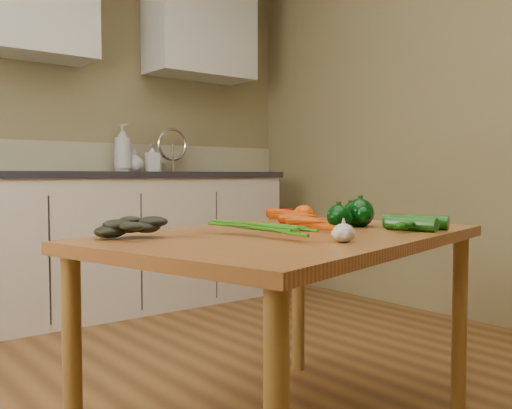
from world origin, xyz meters
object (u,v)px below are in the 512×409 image
at_px(soap_bottle_c, 134,160).
at_px(zucchini_a, 416,222).
at_px(table, 292,256).
at_px(pepper_a, 338,217).
at_px(pepper_b, 350,214).
at_px(garlic_bulb, 344,233).
at_px(pepper_c, 360,213).
at_px(tomato_b, 304,214).
at_px(soap_bottle_b, 152,158).
at_px(carrot_bunch, 289,223).
at_px(leafy_greens, 134,223).
at_px(tomato_c, 301,215).
at_px(tomato_a, 287,217).
at_px(soap_bottle_a, 123,148).
at_px(zucchini_b, 411,224).

distance_m(soap_bottle_c, zucchini_a, 2.43).
relative_size(table, pepper_a, 17.78).
bearing_deg(pepper_b, garlic_bulb, -139.94).
xyz_separation_m(pepper_c, tomato_b, (-0.08, 0.22, -0.01)).
distance_m(soap_bottle_b, pepper_b, 2.13).
distance_m(table, pepper_b, 0.40).
relative_size(soap_bottle_c, carrot_bunch, 0.69).
bearing_deg(table, zucchini_a, -36.78).
bearing_deg(pepper_c, leafy_greens, 168.64).
height_order(table, tomato_b, tomato_b).
relative_size(garlic_bulb, tomato_b, 0.77).
bearing_deg(soap_bottle_b, tomato_c, -88.04).
relative_size(pepper_c, tomato_c, 1.52).
height_order(pepper_c, tomato_a, pepper_c).
relative_size(soap_bottle_c, pepper_b, 2.10).
bearing_deg(zucchini_a, soap_bottle_a, 88.90).
distance_m(pepper_a, zucchini_a, 0.27).
bearing_deg(leafy_greens, table, -18.92).
bearing_deg(tomato_c, soap_bottle_b, 78.67).
bearing_deg(tomato_b, pepper_c, -70.54).
bearing_deg(tomato_b, carrot_bunch, -141.91).
height_order(table, pepper_c, pepper_c).
height_order(pepper_c, tomato_b, pepper_c).
distance_m(soap_bottle_b, garlic_bulb, 2.58).
bearing_deg(leafy_greens, pepper_c, -11.36).
bearing_deg(zucchini_b, tomato_a, 116.52).
distance_m(soap_bottle_b, tomato_c, 1.97).
distance_m(leafy_greens, tomato_b, 0.74).
xyz_separation_m(pepper_a, tomato_c, (0.05, 0.25, -0.01)).
xyz_separation_m(table, leafy_greens, (-0.48, 0.16, 0.12)).
height_order(table, leafy_greens, leafy_greens).
distance_m(tomato_a, tomato_c, 0.15).
distance_m(pepper_b, zucchini_a, 0.27).
bearing_deg(soap_bottle_b, zucchini_b, -84.31).
bearing_deg(tomato_c, pepper_c, -78.14).
relative_size(tomato_a, zucchini_b, 0.42).
distance_m(pepper_a, tomato_a, 0.20).
distance_m(soap_bottle_a, pepper_a, 2.25).
xyz_separation_m(tomato_a, zucchini_b, (0.20, -0.40, -0.01)).
xyz_separation_m(pepper_b, tomato_c, (-0.09, 0.17, -0.01)).
height_order(soap_bottle_a, leafy_greens, soap_bottle_a).
height_order(table, soap_bottle_b, soap_bottle_b).
distance_m(pepper_b, pepper_c, 0.09).
height_order(soap_bottle_b, pepper_b, soap_bottle_b).
height_order(soap_bottle_b, garlic_bulb, soap_bottle_b).
distance_m(pepper_a, pepper_c, 0.11).
bearing_deg(pepper_c, carrot_bunch, 179.08).
height_order(table, zucchini_a, zucchini_a).
height_order(soap_bottle_a, tomato_a, soap_bottle_a).
distance_m(soap_bottle_b, soap_bottle_c, 0.13).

